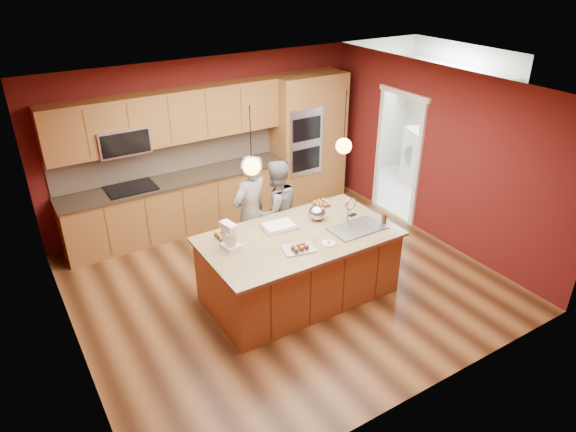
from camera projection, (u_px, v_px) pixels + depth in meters
floor at (285, 282)px, 7.24m from camera, size 5.50×5.50×0.00m
ceiling at (284, 91)px, 6.00m from camera, size 5.50×5.50×0.00m
wall_back at (206, 141)px, 8.51m from camera, size 5.50×0.00×5.50m
wall_front at (425, 293)px, 4.74m from camera, size 5.50×0.00×5.50m
wall_left at (59, 254)px, 5.34m from camera, size 0.00×5.00×5.00m
wall_right at (436, 155)px, 7.91m from camera, size 0.00×5.00×5.00m
cabinet_run at (175, 175)px, 8.17m from camera, size 3.74×0.64×2.30m
oven_column at (308, 138)px, 9.23m from camera, size 1.30×0.62×2.30m
doorway_trim at (398, 158)px, 8.64m from camera, size 0.08×1.11×2.20m
laundry_room at (454, 88)px, 9.28m from camera, size 2.60×2.70×2.70m
pendant_left at (252, 166)px, 5.76m from camera, size 0.20×0.20×0.80m
pendant_right at (344, 146)px, 6.37m from camera, size 0.20×0.20×0.80m
island at (300, 264)px, 6.78m from camera, size 2.50×1.40×1.30m
person_left at (250, 214)px, 7.21m from camera, size 0.73×0.60×1.73m
person_right at (276, 212)px, 7.45m from camera, size 0.79×0.63×1.57m
stand_mixer at (229, 237)px, 6.23m from camera, size 0.21×0.27×0.34m
sheet_cake at (279, 226)px, 6.74m from camera, size 0.47×0.37×0.05m
cooling_rack at (298, 249)px, 6.25m from camera, size 0.43×0.34×0.02m
mixing_bowl at (317, 213)px, 6.91m from camera, size 0.24×0.24×0.21m
plate at (328, 243)px, 6.37m from camera, size 0.17×0.17×0.01m
tumbler at (384, 219)px, 6.83m from camera, size 0.07×0.07×0.13m
phone at (353, 215)px, 7.06m from camera, size 0.13×0.08×0.01m
cupcakes_left at (225, 235)px, 6.50m from camera, size 0.24×0.24×0.07m
cupcakes_rack at (300, 247)px, 6.21m from camera, size 0.22×0.15×0.07m
cupcakes_right at (322, 204)px, 7.31m from camera, size 0.22×0.22×0.07m
washer at (449, 167)px, 9.68m from camera, size 0.81×0.83×1.04m
dryer at (424, 156)px, 10.12m from camera, size 0.85×0.87×1.08m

